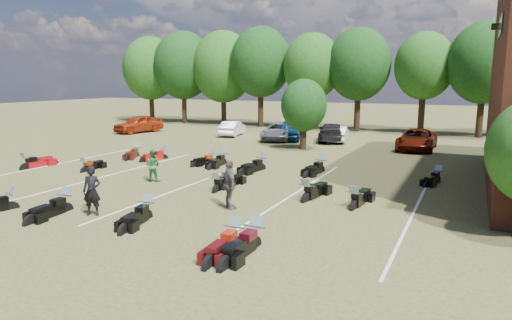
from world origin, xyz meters
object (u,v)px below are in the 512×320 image
Objects in this scene: car_4 at (290,130)px; motorcycle_14 at (137,156)px; person_grey at (230,185)px; car_0 at (139,124)px; person_green at (153,165)px; motorcycle_3 at (147,219)px; person_black at (92,191)px; motorcycle_7 at (26,169)px.

motorcycle_14 is (-5.85, -11.97, -0.80)m from car_4.
person_grey is (5.34, -19.94, 0.14)m from car_4.
car_0 is 3.02× the size of person_green.
car_0 is 13.78m from motorcycle_14.
person_black is at bearing -178.09° from motorcycle_3.
person_green is at bearing -170.63° from motorcycle_7.
person_black reaches higher than motorcycle_7.
car_4 is 22.87m from person_black.
person_black is 5.68m from person_green.
person_black is 0.86× the size of motorcycle_14.
motorcycle_14 is at bearing -109.05° from motorcycle_7.
person_grey is (5.65, -2.56, 0.16)m from person_green.
person_grey is at bearing -28.29° from car_0.
person_grey reaches higher than motorcycle_7.
car_4 is 13.35m from motorcycle_14.
car_4 reaches higher than person_green.
car_0 is 21.47m from person_green.
motorcycle_3 is at bearing 94.55° from person_grey.
motorcycle_7 is (-9.83, 4.86, -0.91)m from person_black.
car_0 is 27.26m from person_grey.
person_black is (15.81, -21.52, 0.10)m from car_0.
motorcycle_7 is 6.59m from motorcycle_14.
motorcycle_14 is at bearing -59.47° from person_green.
person_grey is 0.80× the size of motorcycle_7.
person_black reaches higher than motorcycle_14.
car_4 is 2.12× the size of motorcycle_3.
car_4 is 17.38m from person_green.
person_black is at bearing 80.00° from person_grey.
person_black is 0.82× the size of motorcycle_3.
motorcycle_3 is (2.05, 0.49, -0.91)m from person_black.
motorcycle_7 is (-11.88, 4.37, 0.00)m from motorcycle_3.
person_grey is 14.08m from motorcycle_7.
motorcycle_3 is at bearing 165.03° from motorcycle_7.
car_4 is at bearing -106.19° from person_green.
motorcycle_3 is 13.85m from motorcycle_14.
car_0 is 26.71m from person_black.
car_0 is 2.60× the size of person_black.
person_black is at bearing 158.93° from motorcycle_7.
person_grey is at bearing -89.25° from car_4.
motorcycle_14 is at bearing -130.33° from car_4.
person_grey is at bearing 177.19° from motorcycle_7.
person_grey is (19.90, -18.63, 0.14)m from car_0.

